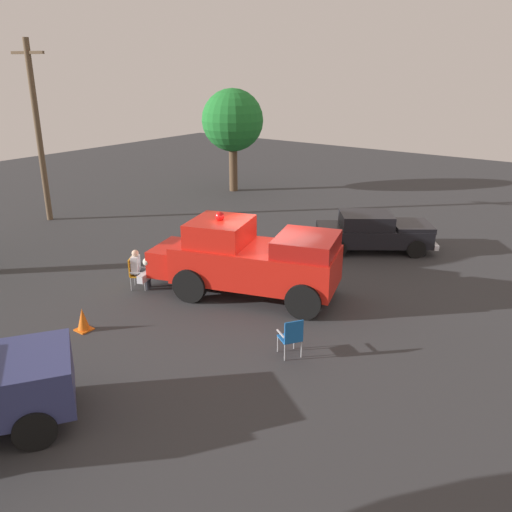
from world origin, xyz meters
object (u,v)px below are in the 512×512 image
(vintage_fire_truck, at_px, (249,259))
(utility_pole, at_px, (38,130))
(classic_hot_rod, at_px, (374,231))
(lawn_chair_by_car, at_px, (292,335))
(spectator_seated, at_px, (139,268))
(oak_tree_right, at_px, (233,121))
(traffic_cone, at_px, (83,320))
(lawn_chair_near_truck, at_px, (135,271))

(vintage_fire_truck, bearing_deg, utility_pole, 83.88)
(classic_hot_rod, bearing_deg, lawn_chair_by_car, -168.15)
(lawn_chair_by_car, distance_m, spectator_seated, 6.25)
(vintage_fire_truck, xyz_separation_m, oak_tree_right, (11.11, 9.53, 2.68))
(classic_hot_rod, height_order, spectator_seated, classic_hot_rod)
(lawn_chair_by_car, xyz_separation_m, traffic_cone, (-2.15, 5.25, -0.28))
(lawn_chair_near_truck, distance_m, utility_pole, 10.44)
(lawn_chair_near_truck, bearing_deg, spectator_seated, -55.33)
(spectator_seated, bearing_deg, classic_hot_rod, -29.20)
(classic_hot_rod, xyz_separation_m, utility_pole, (-4.89, 13.87, 3.31))
(oak_tree_right, bearing_deg, utility_pole, 162.60)
(vintage_fire_truck, height_order, lawn_chair_by_car, vintage_fire_truck)
(lawn_chair_near_truck, bearing_deg, vintage_fire_truck, -62.08)
(classic_hot_rod, height_order, traffic_cone, classic_hot_rod)
(oak_tree_right, distance_m, traffic_cone, 17.62)
(utility_pole, bearing_deg, lawn_chair_near_truck, -108.11)
(classic_hot_rod, xyz_separation_m, traffic_cone, (-10.74, 3.45, -0.44))
(lawn_chair_by_car, bearing_deg, spectator_seated, 83.45)
(oak_tree_right, relative_size, traffic_cone, 8.81)
(oak_tree_right, bearing_deg, spectator_seated, -153.33)
(lawn_chair_near_truck, xyz_separation_m, spectator_seated, (0.08, -0.11, 0.11))
(spectator_seated, distance_m, oak_tree_right, 14.62)
(spectator_seated, height_order, traffic_cone, spectator_seated)
(spectator_seated, bearing_deg, lawn_chair_near_truck, 124.67)
(spectator_seated, xyz_separation_m, oak_tree_right, (12.75, 6.41, 3.18))
(lawn_chair_by_car, bearing_deg, lawn_chair_near_truck, 84.24)
(lawn_chair_by_car, height_order, oak_tree_right, oak_tree_right)
(spectator_seated, height_order, utility_pole, utility_pole)
(lawn_chair_by_car, relative_size, spectator_seated, 0.79)
(oak_tree_right, bearing_deg, lawn_chair_near_truck, -153.85)
(traffic_cone, bearing_deg, lawn_chair_near_truck, 20.88)
(vintage_fire_truck, distance_m, utility_pole, 12.98)
(classic_hot_rod, distance_m, oak_tree_right, 12.26)
(lawn_chair_by_car, bearing_deg, classic_hot_rod, 11.85)
(classic_hot_rod, xyz_separation_m, oak_tree_right, (4.87, 10.81, 3.13))
(vintage_fire_truck, xyz_separation_m, utility_pole, (1.35, 12.59, 2.86))
(utility_pole, bearing_deg, spectator_seated, -107.50)
(classic_hot_rod, xyz_separation_m, lawn_chair_near_truck, (-7.95, 4.51, -0.16))
(vintage_fire_truck, distance_m, oak_tree_right, 14.88)
(utility_pole, distance_m, traffic_cone, 12.52)
(lawn_chair_near_truck, relative_size, lawn_chair_by_car, 1.00)
(lawn_chair_by_car, height_order, spectator_seated, spectator_seated)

